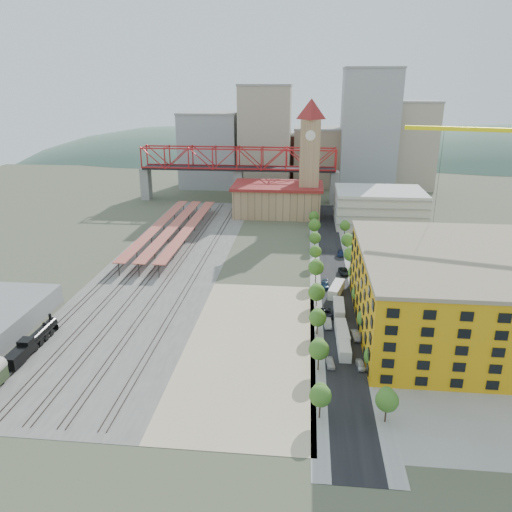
# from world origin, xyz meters

# --- Properties ---
(ground) EXTENTS (400.00, 400.00, 0.00)m
(ground) POSITION_xyz_m (0.00, 0.00, 0.00)
(ground) COLOR #474C38
(ground) RESTS_ON ground
(ballast_strip) EXTENTS (36.00, 165.00, 0.06)m
(ballast_strip) POSITION_xyz_m (-36.00, 17.50, 0.03)
(ballast_strip) COLOR #605E59
(ballast_strip) RESTS_ON ground
(dirt_lot) EXTENTS (28.00, 67.00, 0.06)m
(dirt_lot) POSITION_xyz_m (-4.00, -31.50, 0.03)
(dirt_lot) COLOR tan
(dirt_lot) RESTS_ON ground
(street_asphalt) EXTENTS (12.00, 170.00, 0.06)m
(street_asphalt) POSITION_xyz_m (16.00, 15.00, 0.03)
(street_asphalt) COLOR black
(street_asphalt) RESTS_ON ground
(sidewalk_west) EXTENTS (3.00, 170.00, 0.04)m
(sidewalk_west) POSITION_xyz_m (10.50, 15.00, 0.02)
(sidewalk_west) COLOR gray
(sidewalk_west) RESTS_ON ground
(sidewalk_east) EXTENTS (3.00, 170.00, 0.04)m
(sidewalk_east) POSITION_xyz_m (21.50, 15.00, 0.02)
(sidewalk_east) COLOR gray
(sidewalk_east) RESTS_ON ground
(construction_pad) EXTENTS (50.00, 90.00, 0.06)m
(construction_pad) POSITION_xyz_m (45.00, -20.00, 0.03)
(construction_pad) COLOR gray
(construction_pad) RESTS_ON ground
(rail_tracks) EXTENTS (26.56, 160.00, 0.18)m
(rail_tracks) POSITION_xyz_m (-37.80, 17.50, 0.15)
(rail_tracks) COLOR #382B23
(rail_tracks) RESTS_ON ground
(platform_canopies) EXTENTS (16.00, 80.00, 4.12)m
(platform_canopies) POSITION_xyz_m (-41.00, 45.00, 3.99)
(platform_canopies) COLOR #AF5E43
(platform_canopies) RESTS_ON ground
(station_hall) EXTENTS (38.00, 24.00, 13.10)m
(station_hall) POSITION_xyz_m (-5.00, 82.00, 6.67)
(station_hall) COLOR tan
(station_hall) RESTS_ON ground
(clock_tower) EXTENTS (12.00, 12.00, 52.00)m
(clock_tower) POSITION_xyz_m (8.00, 79.99, 28.70)
(clock_tower) COLOR tan
(clock_tower) RESTS_ON ground
(parking_garage) EXTENTS (34.00, 26.00, 14.00)m
(parking_garage) POSITION_xyz_m (36.00, 70.00, 7.00)
(parking_garage) COLOR silver
(parking_garage) RESTS_ON ground
(truss_bridge) EXTENTS (94.00, 9.60, 25.60)m
(truss_bridge) POSITION_xyz_m (-25.00, 105.00, 18.86)
(truss_bridge) COLOR gray
(truss_bridge) RESTS_ON ground
(construction_building) EXTENTS (44.60, 50.60, 18.80)m
(construction_building) POSITION_xyz_m (42.00, -20.00, 9.41)
(construction_building) COLOR orange
(construction_building) RESTS_ON ground
(street_trees) EXTENTS (15.40, 124.40, 8.00)m
(street_trees) POSITION_xyz_m (16.00, 5.00, 0.00)
(street_trees) COLOR #325E1C
(street_trees) RESTS_ON ground
(skyline) EXTENTS (133.00, 46.00, 60.00)m
(skyline) POSITION_xyz_m (7.47, 142.31, 22.81)
(skyline) COLOR #9EA0A3
(skyline) RESTS_ON ground
(distant_hills) EXTENTS (647.00, 264.00, 227.00)m
(distant_hills) POSITION_xyz_m (45.28, 260.00, -79.54)
(distant_hills) COLOR #4C6B59
(distant_hills) RESTS_ON ground
(locomotive) EXTENTS (2.56, 19.76, 4.94)m
(locomotive) POSITION_xyz_m (-50.00, -37.61, 1.84)
(locomotive) COLOR black
(locomotive) RESTS_ON ground
(site_trailer_a) EXTENTS (2.66, 9.41, 2.56)m
(site_trailer_a) POSITION_xyz_m (16.00, -32.40, 1.28)
(site_trailer_a) COLOR silver
(site_trailer_a) RESTS_ON ground
(site_trailer_b) EXTENTS (2.99, 9.84, 2.67)m
(site_trailer_b) POSITION_xyz_m (16.00, -26.37, 1.33)
(site_trailer_b) COLOR silver
(site_trailer_b) RESTS_ON ground
(site_trailer_c) EXTENTS (2.66, 9.57, 2.61)m
(site_trailer_c) POSITION_xyz_m (16.00, -13.74, 1.30)
(site_trailer_c) COLOR silver
(site_trailer_c) RESTS_ON ground
(site_trailer_d) EXTENTS (5.06, 10.31, 2.73)m
(site_trailer_d) POSITION_xyz_m (16.00, -1.70, 1.37)
(site_trailer_d) COLOR silver
(site_trailer_d) RESTS_ON ground
(car_0) EXTENTS (2.04, 4.23, 1.39)m
(car_0) POSITION_xyz_m (13.00, -38.22, 0.70)
(car_0) COLOR #BBBBBB
(car_0) RESTS_ON ground
(car_1) EXTENTS (2.04, 5.00, 1.61)m
(car_1) POSITION_xyz_m (13.00, -20.86, 0.81)
(car_1) COLOR #ACACB2
(car_1) RESTS_ON ground
(car_2) EXTENTS (3.18, 5.80, 1.54)m
(car_2) POSITION_xyz_m (13.00, -15.56, 0.77)
(car_2) COLOR black
(car_2) RESTS_ON ground
(car_3) EXTENTS (2.35, 5.40, 1.54)m
(car_3) POSITION_xyz_m (13.00, 2.45, 0.77)
(car_3) COLOR #1A334E
(car_3) RESTS_ON ground
(car_4) EXTENTS (2.01, 4.07, 1.33)m
(car_4) POSITION_xyz_m (19.00, -38.35, 0.67)
(car_4) COLOR silver
(car_4) RESTS_ON ground
(car_5) EXTENTS (2.28, 4.90, 1.55)m
(car_5) POSITION_xyz_m (19.00, -26.23, 0.78)
(car_5) COLOR gray
(car_5) RESTS_ON ground
(car_6) EXTENTS (3.32, 5.96, 1.58)m
(car_6) POSITION_xyz_m (19.00, 13.48, 0.79)
(car_6) COLOR black
(car_6) RESTS_ON ground
(car_7) EXTENTS (2.36, 5.01, 1.41)m
(car_7) POSITION_xyz_m (19.00, 30.23, 0.71)
(car_7) COLOR #1B274E
(car_7) RESTS_ON ground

